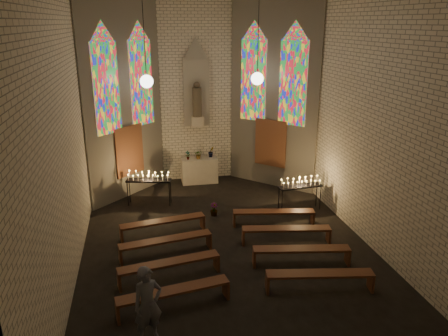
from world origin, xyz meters
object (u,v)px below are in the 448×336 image
Objects in this scene: altar at (199,170)px; aisle_flower_pot at (214,209)px; votive_stand_left at (149,178)px; visitor at (148,305)px; votive_stand_right at (300,184)px.

aisle_flower_pot is at bearing -89.84° from altar.
votive_stand_left reaches higher than aisle_flower_pot.
votive_stand_right is at bearing 24.56° from visitor.
visitor reaches higher than votive_stand_right.
altar is at bearing 53.73° from visitor.
aisle_flower_pot is at bearing 45.94° from visitor.
altar is 0.86× the size of visitor.
altar is at bearing 125.74° from votive_stand_right.
visitor is at bearing -112.37° from aisle_flower_pot.
aisle_flower_pot is 6.07m from visitor.
votive_stand_left is at bearing 66.18° from visitor.
votive_stand_left reaches higher than altar.
altar is 0.88× the size of votive_stand_left.
votive_stand_left is (-2.04, 1.37, 0.75)m from aisle_flower_pot.
visitor is (-0.26, -6.95, -0.16)m from votive_stand_left.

